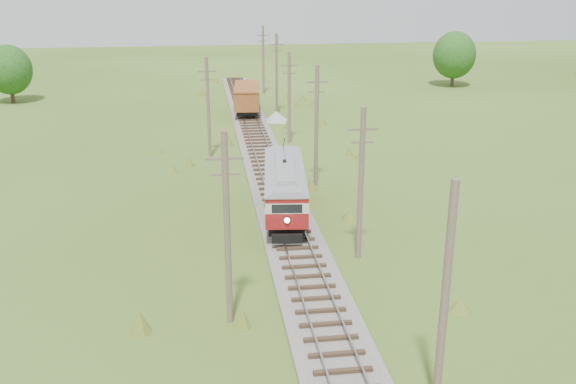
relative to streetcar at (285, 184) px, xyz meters
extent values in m
cube|color=#605B54|center=(0.00, 9.38, -2.25)|extent=(3.60, 96.00, 0.25)
cube|color=#726659|center=(-0.72, 9.38, -1.89)|extent=(0.08, 96.00, 0.17)
cube|color=#726659|center=(0.72, 9.38, -1.89)|extent=(0.08, 96.00, 0.17)
cube|color=#2D2116|center=(0.00, 9.38, -2.05)|extent=(2.40, 96.00, 0.16)
cube|color=black|center=(0.00, 0.00, -1.42)|extent=(3.12, 9.92, 0.40)
cube|color=maroon|center=(0.00, 0.00, -0.53)|extent=(3.57, 10.80, 0.97)
cube|color=beige|center=(0.00, 0.00, 0.26)|extent=(3.60, 10.86, 0.62)
cube|color=black|center=(0.00, 0.00, 0.26)|extent=(3.58, 10.38, 0.49)
cube|color=maroon|center=(0.00, 0.00, 0.70)|extent=(3.57, 10.80, 0.26)
cube|color=gray|center=(0.00, 0.00, 0.99)|extent=(3.63, 10.91, 0.34)
cube|color=gray|center=(0.00, 0.00, 1.29)|extent=(1.94, 8.02, 0.35)
sphere|color=#FFF2BF|center=(-0.57, -5.35, -0.40)|extent=(0.32, 0.32, 0.32)
cylinder|color=black|center=(0.17, 1.58, 2.29)|extent=(0.49, 4.10, 1.70)
cylinder|color=black|center=(-1.08, -3.92, -1.46)|extent=(0.18, 0.71, 0.71)
cylinder|color=black|center=(0.24, -4.06, -1.46)|extent=(0.18, 0.71, 0.71)
cylinder|color=black|center=(-0.24, 4.06, -1.46)|extent=(0.18, 0.71, 0.71)
cylinder|color=black|center=(1.08, 3.92, -1.46)|extent=(0.18, 0.71, 0.71)
cube|color=black|center=(0.00, 32.06, -1.46)|extent=(2.72, 7.45, 0.51)
cube|color=brown|center=(0.00, 32.06, -0.19)|extent=(3.32, 8.31, 2.03)
cube|color=brown|center=(0.00, 32.06, 0.87)|extent=(3.39, 8.47, 0.12)
cylinder|color=black|center=(-0.97, 29.70, -1.41)|extent=(0.19, 0.82, 0.81)
cylinder|color=black|center=(0.55, 29.58, -1.41)|extent=(0.19, 0.82, 0.81)
cylinder|color=black|center=(-0.55, 34.55, -1.41)|extent=(0.19, 0.82, 0.81)
cylinder|color=black|center=(0.97, 34.42, -1.41)|extent=(0.19, 0.82, 0.81)
cone|color=gray|center=(2.88, 28.79, -1.84)|extent=(2.83, 2.83, 1.06)
cone|color=gray|center=(3.59, 27.90, -2.07)|extent=(1.59, 1.59, 0.62)
cylinder|color=brown|center=(3.10, -19.62, 2.02)|extent=(0.30, 0.30, 8.80)
cylinder|color=brown|center=(3.30, -6.62, 1.92)|extent=(0.30, 0.30, 8.60)
cube|color=brown|center=(3.30, -6.62, 5.02)|extent=(1.60, 0.12, 0.12)
cube|color=brown|center=(3.30, -6.62, 4.32)|extent=(1.20, 0.10, 0.10)
cylinder|color=brown|center=(3.20, 6.38, 2.12)|extent=(0.30, 0.30, 9.00)
cube|color=brown|center=(3.20, 6.38, 5.42)|extent=(1.60, 0.12, 0.12)
cube|color=brown|center=(3.20, 6.38, 4.72)|extent=(1.20, 0.10, 0.10)
cylinder|color=brown|center=(3.00, 19.38, 1.82)|extent=(0.30, 0.30, 8.40)
cube|color=brown|center=(3.00, 19.38, 4.82)|extent=(1.60, 0.12, 0.12)
cube|color=brown|center=(3.00, 19.38, 4.12)|extent=(1.20, 0.10, 0.10)
cylinder|color=brown|center=(3.40, 32.38, 2.07)|extent=(0.30, 0.30, 8.90)
cube|color=brown|center=(3.40, 32.38, 5.32)|extent=(1.60, 0.12, 0.12)
cube|color=brown|center=(3.40, 32.38, 4.62)|extent=(1.20, 0.10, 0.10)
cylinder|color=brown|center=(3.20, 45.38, 1.97)|extent=(0.30, 0.30, 8.70)
cube|color=brown|center=(3.20, 45.38, 5.12)|extent=(1.60, 0.12, 0.12)
cube|color=brown|center=(3.20, 45.38, 4.42)|extent=(1.20, 0.10, 0.10)
cylinder|color=brown|center=(-4.20, -12.62, 2.12)|extent=(0.30, 0.30, 9.00)
cube|color=brown|center=(-4.20, -12.62, 5.42)|extent=(1.60, 0.12, 0.12)
cube|color=brown|center=(-4.20, -12.62, 4.72)|extent=(1.20, 0.10, 0.10)
cylinder|color=brown|center=(-4.50, 15.38, 1.92)|extent=(0.30, 0.30, 8.60)
cube|color=brown|center=(-4.50, 15.38, 5.02)|extent=(1.60, 0.12, 0.12)
cube|color=brown|center=(-4.50, 15.38, 4.32)|extent=(1.20, 0.10, 0.10)
cylinder|color=#38281C|center=(-28.00, 43.38, -1.21)|extent=(0.50, 0.50, 2.34)
ellipsoid|color=#164715|center=(-28.00, 43.38, 1.65)|extent=(5.46, 5.46, 6.01)
cylinder|color=#38281C|center=(30.00, 47.38, -1.12)|extent=(0.50, 0.50, 2.52)
ellipsoid|color=#164715|center=(30.00, 47.38, 1.96)|extent=(5.88, 5.88, 6.47)
camera|label=1|loc=(-5.10, -38.74, 12.88)|focal=40.00mm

